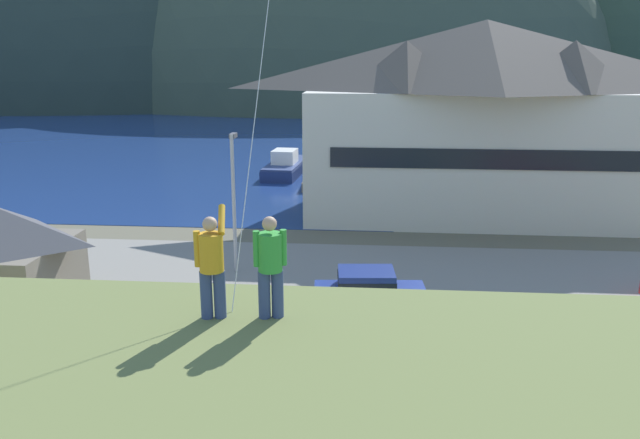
% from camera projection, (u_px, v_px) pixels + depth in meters
% --- Properties ---
extents(ground_plane, '(600.00, 600.00, 0.00)m').
position_uv_depth(ground_plane, '(268.00, 395.00, 18.58)').
color(ground_plane, '#66604C').
extents(parking_lot_pad, '(40.00, 20.00, 0.10)m').
position_uv_depth(parking_lot_pad, '(289.00, 323.00, 23.39)').
color(parking_lot_pad, gray).
rests_on(parking_lot_pad, ground).
extents(bay_water, '(360.00, 84.00, 0.03)m').
position_uv_depth(bay_water, '(348.00, 137.00, 76.39)').
color(bay_water, navy).
rests_on(bay_water, ground).
extents(far_hill_west_ridge, '(129.48, 58.57, 82.50)m').
position_uv_depth(far_hill_west_ridge, '(8.00, 103.00, 130.01)').
color(far_hill_west_ridge, '#2D3D33').
rests_on(far_hill_west_ridge, ground).
extents(far_hill_east_peak, '(107.06, 59.75, 76.21)m').
position_uv_depth(far_hill_east_peak, '(345.00, 104.00, 125.44)').
color(far_hill_east_peak, '#42513D').
rests_on(far_hill_east_peak, ground).
extents(harbor_lodge, '(22.05, 9.97, 11.71)m').
position_uv_depth(harbor_lodge, '(482.00, 115.00, 37.75)').
color(harbor_lodge, beige).
rests_on(harbor_lodge, ground).
extents(wharf_dock, '(3.20, 12.13, 0.70)m').
position_uv_depth(wharf_dock, '(329.00, 173.00, 51.22)').
color(wharf_dock, '#70604C').
rests_on(wharf_dock, ground).
extents(moored_boat_wharfside, '(3.18, 8.27, 2.16)m').
position_uv_depth(moored_boat_wharfside, '(286.00, 166.00, 52.32)').
color(moored_boat_wharfside, navy).
rests_on(moored_boat_wharfside, ground).
extents(moored_boat_outer_mooring, '(2.37, 6.76, 2.16)m').
position_uv_depth(moored_boat_outer_mooring, '(371.00, 166.00, 52.52)').
color(moored_boat_outer_mooring, silver).
rests_on(moored_boat_outer_mooring, ground).
extents(parked_car_back_row_left, '(4.23, 2.11, 1.82)m').
position_uv_depth(parked_car_back_row_left, '(268.00, 344.00, 19.49)').
color(parked_car_back_row_left, silver).
rests_on(parked_car_back_row_left, parking_lot_pad).
extents(parked_car_mid_row_far, '(4.34, 2.35, 1.82)m').
position_uv_depth(parked_car_mid_row_far, '(479.00, 360.00, 18.48)').
color(parked_car_mid_row_far, '#236633').
rests_on(parked_car_mid_row_far, parking_lot_pad).
extents(parked_car_lone_by_shed, '(4.33, 2.31, 1.82)m').
position_uv_depth(parked_car_lone_by_shed, '(368.00, 292.00, 23.72)').
color(parked_car_lone_by_shed, navy).
rests_on(parked_car_lone_by_shed, parking_lot_pad).
extents(parking_light_pole, '(0.24, 0.78, 6.28)m').
position_uv_depth(parking_light_pole, '(234.00, 193.00, 28.05)').
color(parking_light_pole, '#ADADB2').
rests_on(parking_light_pole, parking_lot_pad).
extents(person_kite_flyer, '(0.52, 0.69, 1.86)m').
position_uv_depth(person_kite_flyer, '(212.00, 263.00, 10.28)').
color(person_kite_flyer, '#384770').
rests_on(person_kite_flyer, grassy_hill_foreground).
extents(person_companion, '(0.54, 0.40, 1.74)m').
position_uv_depth(person_companion, '(270.00, 264.00, 10.30)').
color(person_companion, '#384770').
rests_on(person_companion, grassy_hill_foreground).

